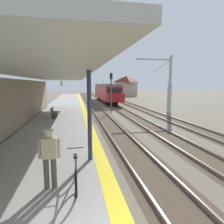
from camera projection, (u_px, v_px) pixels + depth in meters
name	position (u px, v px, depth m)	size (l,w,h in m)	color
station_platform	(62.00, 120.00, 17.68)	(5.00, 80.00, 0.91)	#999993
station_building_with_canopy	(28.00, 101.00, 12.77)	(4.85, 24.00, 4.43)	#4C4C4C
track_pair_nearest_platform	(102.00, 116.00, 22.45)	(2.34, 120.00, 0.16)	#4C3D2D
track_pair_middle	(130.00, 115.00, 23.08)	(2.34, 120.00, 0.16)	#4C3D2D
track_pair_far_side	(156.00, 114.00, 23.71)	(2.34, 120.00, 0.16)	#4C3D2D
approaching_train	(106.00, 92.00, 40.25)	(2.93, 19.60, 4.76)	maroon
commuter_person	(49.00, 156.00, 5.15)	(0.59, 0.30, 1.67)	brown
bicycle_beside_commuter	(76.00, 172.00, 5.38)	(0.48, 1.82, 1.04)	black
rail_signal_post	(111.00, 89.00, 24.56)	(0.32, 0.34, 5.20)	#4C4C4C
catenary_pylon_far_side	(168.00, 85.00, 25.05)	(5.00, 0.40, 7.50)	#9EA3A8
platform_bench	(54.00, 112.00, 16.29)	(0.45, 1.60, 0.88)	brown
distant_trackside_house	(126.00, 86.00, 61.16)	(6.60, 5.28, 6.40)	tan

